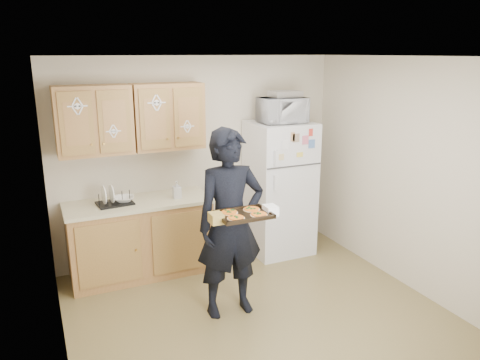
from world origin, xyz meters
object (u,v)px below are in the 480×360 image
person (230,224)px  microwave (282,110)px  dish_rack (115,198)px  refrigerator (279,188)px  baking_tray (244,215)px

person → microwave: (1.15, 1.08, 0.92)m
microwave → dish_rack: (-2.05, 0.10, -0.88)m
refrigerator → dish_rack: 2.07m
baking_tray → microwave: bearing=51.5°
refrigerator → person: person is taller
refrigerator → person: (-1.17, -1.13, 0.08)m
refrigerator → dish_rack: refrigerator is taller
microwave → baking_tray: bearing=-128.6°
baking_tray → microwave: microwave is taller
refrigerator → dish_rack: bearing=178.6°
person → baking_tray: (0.01, -0.30, 0.19)m
refrigerator → microwave: bearing=-104.5°
dish_rack → microwave: bearing=-2.8°
microwave → refrigerator: bearing=76.5°
refrigerator → dish_rack: (-2.06, 0.05, 0.13)m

